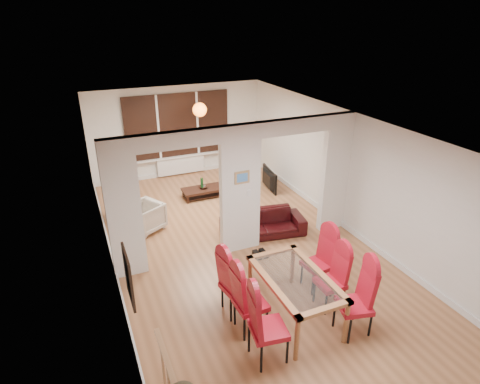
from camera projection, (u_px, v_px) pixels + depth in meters
floor at (240, 247)px, 8.27m from camera, size 5.00×9.00×0.01m
room_walls at (240, 190)px, 7.74m from camera, size 5.00×9.00×2.60m
divider_wall at (240, 190)px, 7.74m from camera, size 5.00×0.18×2.60m
bay_window_blinds at (178, 125)px, 11.37m from camera, size 3.00×0.08×1.80m
radiator at (181, 165)px, 11.83m from camera, size 1.40×0.08×0.50m
pendant_light at (200, 110)px, 10.25m from camera, size 0.36×0.36×0.36m
wall_poster at (128, 277)px, 4.71m from camera, size 0.04×0.52×0.67m
pillar_photo at (242, 177)px, 7.53m from camera, size 0.30×0.03×0.25m
dining_table at (294, 297)px, 6.25m from camera, size 0.92×1.63×0.77m
dining_chair_la at (269, 324)px, 5.41m from camera, size 0.54×0.54×1.19m
dining_chair_lb at (251, 299)px, 5.93m from camera, size 0.46×0.46×1.12m
dining_chair_lc at (237, 282)px, 6.30m from camera, size 0.52×0.52×1.12m
dining_chair_ra at (355, 301)px, 5.88m from camera, size 0.55×0.55×1.14m
dining_chair_rb at (330, 279)px, 6.44m from camera, size 0.42×0.42×1.04m
dining_chair_rc at (317, 261)px, 6.87m from camera, size 0.49×0.49×1.09m
sofa at (263, 223)px, 8.67m from camera, size 1.89×0.99×0.53m
armchair at (145, 217)px, 8.82m from camera, size 0.94×0.94×0.64m
person at (124, 185)px, 9.12m from camera, size 0.63×0.43×1.67m
television at (266, 179)px, 10.88m from camera, size 1.00×0.24×0.57m
coffee_table at (203, 193)px, 10.48m from camera, size 1.14×0.72×0.24m
bottle at (202, 183)px, 10.41m from camera, size 0.07×0.07×0.29m
bowl at (204, 187)px, 10.43m from camera, size 0.22×0.22×0.05m
shoes at (260, 254)px, 7.95m from camera, size 0.24×0.26×0.10m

